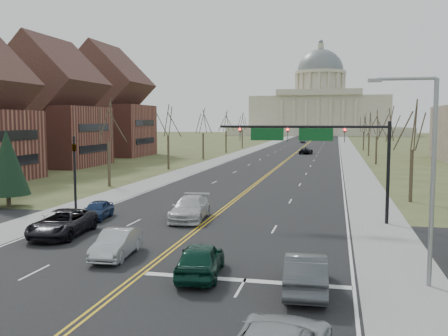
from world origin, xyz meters
The scene contains 34 objects.
ground centered at (0.00, 0.00, 0.00)m, with size 600.00×600.00×0.00m, color #444C26.
road centered at (0.00, 110.00, 0.01)m, with size 20.00×380.00×0.01m, color black.
cross_road centered at (0.00, 6.00, 0.01)m, with size 120.00×14.00×0.01m, color black.
sidewalk_left centered at (-12.00, 110.00, 0.01)m, with size 4.00×380.00×0.03m, color gray.
sidewalk_right centered at (12.00, 110.00, 0.01)m, with size 4.00×380.00×0.03m, color gray.
center_line centered at (0.00, 110.00, 0.01)m, with size 0.42×380.00×0.01m, color gold.
edge_line_left centered at (-9.80, 110.00, 0.01)m, with size 0.15×380.00×0.01m, color silver.
edge_line_right centered at (9.80, 110.00, 0.01)m, with size 0.15×380.00×0.01m, color silver.
stop_bar centered at (5.00, -1.00, 0.01)m, with size 9.50×0.50×0.01m, color silver.
capitol centered at (0.00, 249.91, 14.20)m, with size 90.00×60.00×50.00m.
signal_mast centered at (7.45, 13.50, 5.76)m, with size 12.12×0.44×7.20m.
signal_left centered at (-11.50, 13.50, 3.71)m, with size 0.32×0.36×6.00m.
street_light centered at (12.74, 0.00, 5.23)m, with size 2.90×0.25×9.07m.
tree_r_0 centered at (15.50, 24.00, 6.55)m, with size 3.74×3.74×8.50m.
tree_l_0 centered at (-15.50, 28.00, 6.94)m, with size 3.96×3.96×9.00m.
tree_r_1 centered at (15.50, 44.00, 6.55)m, with size 3.74×3.74×8.50m.
tree_l_1 centered at (-15.50, 48.00, 6.94)m, with size 3.96×3.96×9.00m.
tree_r_2 centered at (15.50, 64.00, 6.55)m, with size 3.74×3.74×8.50m.
tree_l_2 centered at (-15.50, 68.00, 6.94)m, with size 3.96×3.96×9.00m.
tree_r_3 centered at (15.50, 84.00, 6.55)m, with size 3.74×3.74×8.50m.
tree_l_3 centered at (-15.50, 88.00, 6.94)m, with size 3.96×3.96×9.00m.
tree_r_4 centered at (15.50, 104.00, 6.55)m, with size 3.74×3.74×8.50m.
tree_l_4 centered at (-15.50, 108.00, 6.94)m, with size 3.96×3.96×9.00m.
conifer_l centered at (-18.00, 14.00, 3.74)m, with size 3.64×3.64×6.50m.
bldg_left_mid centered at (-36.00, 50.00, 8.54)m, with size 15.10×14.28×20.75m.
bldg_left_far centered at (-38.00, 74.00, 9.54)m, with size 17.10×14.28×23.25m.
car_nb_inner_lead centered at (2.88, -0.84, 0.82)m, with size 1.90×4.72×1.61m, color #0B3426.
car_nb_outer_lead centered at (7.78, -1.85, 0.84)m, with size 1.75×5.01×1.65m, color #46494D.
car_sb_inner_lead centered at (-2.33, 1.37, 0.74)m, with size 1.54×4.42×1.45m, color #ABAFB3.
car_sb_outer_lead centered at (-7.77, 5.19, 0.82)m, with size 2.67×5.79×1.61m, color black.
car_sb_inner_second centered at (-1.42, 11.89, 0.84)m, with size 2.33×5.74×1.67m, color silver.
car_sb_outer_second centered at (-8.18, 10.69, 0.69)m, with size 1.59×3.96×1.35m, color navy.
car_far_nb centered at (2.48, 88.00, 0.72)m, with size 2.35×5.10×1.42m, color black.
car_far_sb centered at (-1.77, 142.57, 0.69)m, with size 1.59×3.96×1.35m, color #494B50.
Camera 1 is at (8.91, -22.65, 7.20)m, focal length 40.00 mm.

